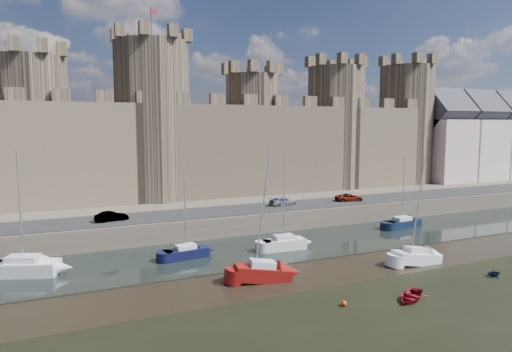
# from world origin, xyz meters

# --- Properties ---
(water_channel) EXTENTS (160.00, 12.00, 0.08)m
(water_channel) POSITION_xyz_m (0.00, 24.00, 0.04)
(water_channel) COLOR black
(water_channel) RESTS_ON ground
(quay) EXTENTS (160.00, 60.00, 2.50)m
(quay) POSITION_xyz_m (0.00, 60.00, 1.25)
(quay) COLOR #4C443A
(quay) RESTS_ON ground
(road) EXTENTS (160.00, 7.00, 0.10)m
(road) POSITION_xyz_m (0.00, 34.00, 2.55)
(road) COLOR black
(road) RESTS_ON quay
(castle) EXTENTS (108.50, 11.00, 29.00)m
(castle) POSITION_xyz_m (-0.64, 48.00, 11.67)
(castle) COLOR #42382B
(castle) RESTS_ON quay
(townhouses) EXTENTS (35.50, 9.05, 18.13)m
(townhouses) POSITION_xyz_m (71.50, 46.00, 10.59)
(townhouses) COLOR beige
(townhouses) RESTS_ON quay
(car_1) EXTENTS (3.83, 1.89, 1.21)m
(car_1) POSITION_xyz_m (-6.07, 33.40, 3.10)
(car_1) COLOR gray
(car_1) RESTS_ON quay
(car_2) EXTENTS (4.19, 2.03, 1.17)m
(car_2) POSITION_xyz_m (16.67, 34.53, 3.09)
(car_2) COLOR gray
(car_2) RESTS_ON quay
(car_3) EXTENTS (4.32, 2.64, 1.12)m
(car_3) POSITION_xyz_m (27.00, 33.69, 3.06)
(car_3) COLOR gray
(car_3) RESTS_ON quay
(sailboat_0) EXTENTS (6.46, 4.31, 11.26)m
(sailboat_0) POSITION_xyz_m (-14.78, 24.75, 0.86)
(sailboat_0) COLOR silver
(sailboat_0) RESTS_ON ground
(sailboat_1) EXTENTS (4.62, 2.19, 8.94)m
(sailboat_1) POSITION_xyz_m (-0.04, 23.83, 0.73)
(sailboat_1) COLOR black
(sailboat_1) RESTS_ON ground
(sailboat_2) EXTENTS (4.85, 2.18, 10.20)m
(sailboat_2) POSITION_xyz_m (10.53, 22.66, 0.82)
(sailboat_2) COLOR silver
(sailboat_2) RESTS_ON ground
(sailboat_3) EXTENTS (5.37, 2.54, 9.09)m
(sailboat_3) POSITION_xyz_m (29.72, 25.70, 0.72)
(sailboat_3) COLOR black
(sailboat_3) RESTS_ON ground
(sailboat_4) EXTENTS (5.18, 2.82, 11.47)m
(sailboat_4) POSITION_xyz_m (4.26, 14.70, 0.82)
(sailboat_4) COLOR maroon
(sailboat_4) RESTS_ON ground
(sailboat_5) EXTENTS (4.91, 2.19, 10.35)m
(sailboat_5) POSITION_xyz_m (20.03, 12.99, 0.74)
(sailboat_5) COLOR white
(sailboat_5) RESTS_ON ground
(dinghy_4) EXTENTS (3.64, 3.27, 0.62)m
(dinghy_4) POSITION_xyz_m (12.79, 5.91, 0.31)
(dinghy_4) COLOR maroon
(dinghy_4) RESTS_ON ground
(dinghy_7) EXTENTS (1.58, 1.47, 0.69)m
(dinghy_7) POSITION_xyz_m (23.56, 7.12, 0.34)
(dinghy_7) COLOR black
(dinghy_7) RESTS_ON ground
(buoy_3) EXTENTS (0.43, 0.43, 0.43)m
(buoy_3) POSITION_xyz_m (7.46, 7.13, 0.21)
(buoy_3) COLOR red
(buoy_3) RESTS_ON ground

